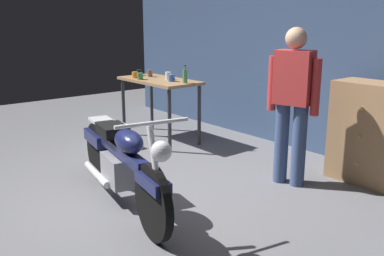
{
  "coord_description": "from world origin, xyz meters",
  "views": [
    {
      "loc": [
        3.32,
        -2.08,
        1.76
      ],
      "look_at": [
        -0.04,
        0.7,
        0.65
      ],
      "focal_mm": 40.64,
      "sensor_mm": 36.0,
      "label": 1
    }
  ],
  "objects_px": {
    "storage_bin": "(110,135)",
    "bottle": "(185,76)",
    "mug_brown_stoneware": "(150,73)",
    "motorcycle": "(121,161)",
    "mug_green_speckled": "(140,76)",
    "wooden_dresser": "(371,133)",
    "mug_orange_travel": "(135,75)",
    "mug_white_ceramic": "(168,76)",
    "mug_blue_enamel": "(172,78)",
    "mug_black_matte": "(139,72)",
    "person_standing": "(293,100)"
  },
  "relations": [
    {
      "from": "storage_bin",
      "to": "bottle",
      "type": "height_order",
      "value": "bottle"
    },
    {
      "from": "wooden_dresser",
      "to": "mug_white_ceramic",
      "type": "relative_size",
      "value": 9.49
    },
    {
      "from": "mug_orange_travel",
      "to": "bottle",
      "type": "bearing_deg",
      "value": 15.58
    },
    {
      "from": "storage_bin",
      "to": "mug_green_speckled",
      "type": "relative_size",
      "value": 3.73
    },
    {
      "from": "motorcycle",
      "to": "mug_white_ceramic",
      "type": "height_order",
      "value": "mug_white_ceramic"
    },
    {
      "from": "storage_bin",
      "to": "mug_white_ceramic",
      "type": "bearing_deg",
      "value": 71.41
    },
    {
      "from": "person_standing",
      "to": "mug_black_matte",
      "type": "distance_m",
      "value": 2.88
    },
    {
      "from": "mug_blue_enamel",
      "to": "storage_bin",
      "type": "bearing_deg",
      "value": -121.13
    },
    {
      "from": "mug_black_matte",
      "to": "bottle",
      "type": "height_order",
      "value": "bottle"
    },
    {
      "from": "mug_brown_stoneware",
      "to": "wooden_dresser",
      "type": "bearing_deg",
      "value": 12.72
    },
    {
      "from": "mug_white_ceramic",
      "to": "mug_brown_stoneware",
      "type": "xyz_separation_m",
      "value": [
        -0.44,
        -0.02,
        -0.0
      ]
    },
    {
      "from": "mug_orange_travel",
      "to": "mug_blue_enamel",
      "type": "distance_m",
      "value": 0.67
    },
    {
      "from": "mug_brown_stoneware",
      "to": "motorcycle",
      "type": "bearing_deg",
      "value": -40.46
    },
    {
      "from": "mug_orange_travel",
      "to": "mug_blue_enamel",
      "type": "relative_size",
      "value": 1.01
    },
    {
      "from": "motorcycle",
      "to": "person_standing",
      "type": "distance_m",
      "value": 1.88
    },
    {
      "from": "motorcycle",
      "to": "mug_brown_stoneware",
      "type": "distance_m",
      "value": 2.67
    },
    {
      "from": "mug_orange_travel",
      "to": "mug_brown_stoneware",
      "type": "distance_m",
      "value": 0.25
    },
    {
      "from": "wooden_dresser",
      "to": "mug_orange_travel",
      "type": "height_order",
      "value": "wooden_dresser"
    },
    {
      "from": "mug_blue_enamel",
      "to": "bottle",
      "type": "distance_m",
      "value": 0.25
    },
    {
      "from": "bottle",
      "to": "storage_bin",
      "type": "bearing_deg",
      "value": -130.74
    },
    {
      "from": "mug_orange_travel",
      "to": "person_standing",
      "type": "bearing_deg",
      "value": 5.23
    },
    {
      "from": "motorcycle",
      "to": "mug_green_speckled",
      "type": "xyz_separation_m",
      "value": [
        -1.83,
        1.42,
        0.5
      ]
    },
    {
      "from": "storage_bin",
      "to": "bottle",
      "type": "relative_size",
      "value": 1.83
    },
    {
      "from": "wooden_dresser",
      "to": "mug_brown_stoneware",
      "type": "height_order",
      "value": "wooden_dresser"
    },
    {
      "from": "wooden_dresser",
      "to": "bottle",
      "type": "bearing_deg",
      "value": -162.71
    },
    {
      "from": "mug_green_speckled",
      "to": "mug_blue_enamel",
      "type": "distance_m",
      "value": 0.5
    },
    {
      "from": "storage_bin",
      "to": "mug_orange_travel",
      "type": "relative_size",
      "value": 3.68
    },
    {
      "from": "person_standing",
      "to": "mug_green_speckled",
      "type": "bearing_deg",
      "value": -8.45
    },
    {
      "from": "person_standing",
      "to": "storage_bin",
      "type": "bearing_deg",
      "value": 3.03
    },
    {
      "from": "mug_black_matte",
      "to": "mug_white_ceramic",
      "type": "relative_size",
      "value": 0.97
    },
    {
      "from": "mug_green_speckled",
      "to": "wooden_dresser",
      "type": "bearing_deg",
      "value": 18.36
    },
    {
      "from": "mug_orange_travel",
      "to": "bottle",
      "type": "relative_size",
      "value": 0.5
    },
    {
      "from": "wooden_dresser",
      "to": "mug_orange_travel",
      "type": "bearing_deg",
      "value": -163.17
    },
    {
      "from": "motorcycle",
      "to": "mug_green_speckled",
      "type": "height_order",
      "value": "motorcycle"
    },
    {
      "from": "motorcycle",
      "to": "mug_orange_travel",
      "type": "distance_m",
      "value": 2.54
    },
    {
      "from": "motorcycle",
      "to": "mug_orange_travel",
      "type": "bearing_deg",
      "value": 155.67
    },
    {
      "from": "storage_bin",
      "to": "wooden_dresser",
      "type": "bearing_deg",
      "value": 26.85
    },
    {
      "from": "motorcycle",
      "to": "mug_brown_stoneware",
      "type": "height_order",
      "value": "mug_brown_stoneware"
    },
    {
      "from": "wooden_dresser",
      "to": "bottle",
      "type": "relative_size",
      "value": 4.56
    },
    {
      "from": "motorcycle",
      "to": "mug_black_matte",
      "type": "height_order",
      "value": "motorcycle"
    },
    {
      "from": "mug_green_speckled",
      "to": "mug_white_ceramic",
      "type": "relative_size",
      "value": 1.02
    },
    {
      "from": "mug_green_speckled",
      "to": "mug_black_matte",
      "type": "distance_m",
      "value": 0.46
    },
    {
      "from": "bottle",
      "to": "mug_brown_stoneware",
      "type": "bearing_deg",
      "value": 179.6
    },
    {
      "from": "mug_black_matte",
      "to": "wooden_dresser",
      "type": "bearing_deg",
      "value": 12.65
    },
    {
      "from": "person_standing",
      "to": "mug_black_matte",
      "type": "xyz_separation_m",
      "value": [
        -2.87,
        -0.04,
        0.02
      ]
    },
    {
      "from": "mug_black_matte",
      "to": "bottle",
      "type": "relative_size",
      "value": 0.47
    },
    {
      "from": "motorcycle",
      "to": "wooden_dresser",
      "type": "xyz_separation_m",
      "value": [
        1.17,
        2.42,
        0.1
      ]
    },
    {
      "from": "mug_black_matte",
      "to": "motorcycle",
      "type": "bearing_deg",
      "value": -36.72
    },
    {
      "from": "person_standing",
      "to": "wooden_dresser",
      "type": "bearing_deg",
      "value": -140.23
    },
    {
      "from": "mug_orange_travel",
      "to": "bottle",
      "type": "height_order",
      "value": "bottle"
    }
  ]
}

